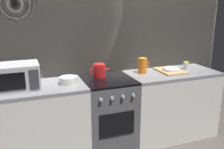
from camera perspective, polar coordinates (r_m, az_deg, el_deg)
The scene contains 11 objects.
ground_plane at distance 3.34m, azimuth -0.88°, elevation -15.97°, with size 8.00×8.00×0.00m, color #47423D.
back_wall at distance 3.20m, azimuth -2.93°, elevation 5.70°, with size 3.60×0.05×2.40m.
counter_left at distance 2.98m, azimuth -17.75°, elevation -11.07°, with size 1.20×0.60×0.90m.
stove_unit at distance 3.13m, azimuth -0.90°, elevation -8.96°, with size 0.60×0.63×0.90m.
counter_right at distance 3.51m, azimuth 13.16°, elevation -6.55°, with size 1.20×0.60×0.90m.
microwave at distance 2.76m, azimuth -21.06°, elevation -0.48°, with size 0.46×0.35×0.27m.
kettle at distance 3.03m, azimuth -2.93°, elevation 0.90°, with size 0.28×0.15×0.17m.
mixing_bowl at distance 2.82m, azimuth -9.93°, elevation -1.31°, with size 0.20×0.20×0.08m, color silver.
pitcher at distance 3.22m, azimuth 7.03°, elevation 2.04°, with size 0.16×0.11×0.20m.
dish_pile at distance 3.38m, azimuth 13.22°, elevation 0.97°, with size 0.30×0.40×0.06m.
spice_jar at distance 3.54m, azimuth 16.59°, elevation 1.92°, with size 0.08×0.08×0.10m.
Camera 1 is at (-0.95, -2.68, 1.76)m, focal length 39.92 mm.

